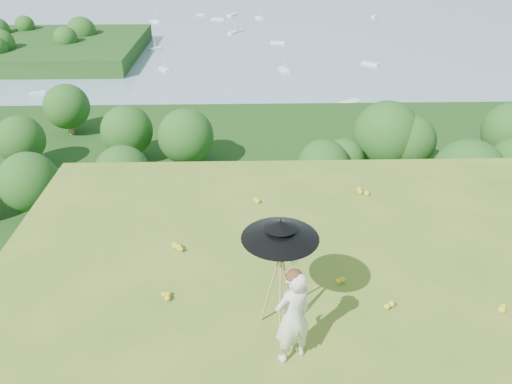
{
  "coord_description": "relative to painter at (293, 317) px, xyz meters",
  "views": [
    {
      "loc": [
        -2.33,
        -4.67,
        5.63
      ],
      "look_at": [
        -2.12,
        3.45,
        1.07
      ],
      "focal_mm": 35.0,
      "sensor_mm": 36.0,
      "label": 1
    }
  ],
  "objects": [
    {
      "name": "harbor_town",
      "position": [
        1.7,
        74.55,
        -30.28
      ],
      "size": [
        110.0,
        22.0,
        5.0
      ],
      "primitive_type": null,
      "color": "silver",
      "rests_on": "shoreline_tier"
    },
    {
      "name": "painter",
      "position": [
        0.0,
        0.0,
        0.0
      ],
      "size": [
        0.67,
        0.59,
        1.55
      ],
      "primitive_type": "imported",
      "rotation": [
        0.0,
        0.0,
        3.63
      ],
      "color": "silver",
      "rests_on": "ground"
    },
    {
      "name": "wildflowers",
      "position": [
        1.7,
        -0.2,
        -0.72
      ],
      "size": [
        10.0,
        10.5,
        0.12
      ],
      "primitive_type": null,
      "color": "gold",
      "rests_on": "ground"
    },
    {
      "name": "forest_slope",
      "position": [
        1.7,
        34.55,
        -29.78
      ],
      "size": [
        140.0,
        56.0,
        22.0
      ],
      "primitive_type": "cube",
      "color": "#0E330E",
      "rests_on": "bay_water"
    },
    {
      "name": "painter_cap",
      "position": [
        0.0,
        0.0,
        0.73
      ],
      "size": [
        0.33,
        0.35,
        0.1
      ],
      "primitive_type": null,
      "rotation": [
        0.0,
        0.0,
        0.53
      ],
      "color": "#D97786",
      "rests_on": "painter"
    },
    {
      "name": "slope_trees",
      "position": [
        1.7,
        34.55,
        -15.78
      ],
      "size": [
        110.0,
        50.0,
        6.0
      ],
      "primitive_type": null,
      "color": "#224615",
      "rests_on": "forest_slope"
    },
    {
      "name": "shoreline_tier",
      "position": [
        1.7,
        74.55,
        -36.78
      ],
      "size": [
        170.0,
        28.0,
        8.0
      ],
      "primitive_type": "cube",
      "color": "gray",
      "rests_on": "bay_water"
    },
    {
      "name": "peninsula",
      "position": [
        -73.3,
        154.55,
        -29.78
      ],
      "size": [
        90.0,
        60.0,
        12.0
      ],
      "primitive_type": null,
      "color": "#0E330E",
      "rests_on": "bay_water"
    },
    {
      "name": "bay_water",
      "position": [
        1.7,
        239.55,
        -34.78
      ],
      "size": [
        700.0,
        700.0,
        0.0
      ],
      "primitive_type": "plane",
      "color": "#718AA1",
      "rests_on": "ground"
    },
    {
      "name": "sun_umbrella",
      "position": [
        -0.15,
        0.62,
        0.93
      ],
      "size": [
        1.51,
        1.51,
        0.54
      ],
      "primitive_type": null,
      "rotation": [
        0.0,
        0.0,
        0.54
      ],
      "color": "black",
      "rests_on": "field_easel"
    },
    {
      "name": "ground",
      "position": [
        1.7,
        -0.45,
        -0.78
      ],
      "size": [
        14.0,
        14.0,
        0.0
      ],
      "primitive_type": "plane",
      "color": "#486E1F",
      "rests_on": "ground"
    },
    {
      "name": "moored_boats",
      "position": [
        -10.8,
        160.55,
        -34.43
      ],
      "size": [
        140.0,
        140.0,
        0.7
      ],
      "primitive_type": null,
      "color": "white",
      "rests_on": "bay_water"
    },
    {
      "name": "field_easel",
      "position": [
        -0.14,
        0.6,
        0.1
      ],
      "size": [
        0.87,
        0.87,
        1.75
      ],
      "primitive_type": null,
      "rotation": [
        0.0,
        0.0,
        0.42
      ],
      "color": "#A17B43",
      "rests_on": "ground"
    }
  ]
}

